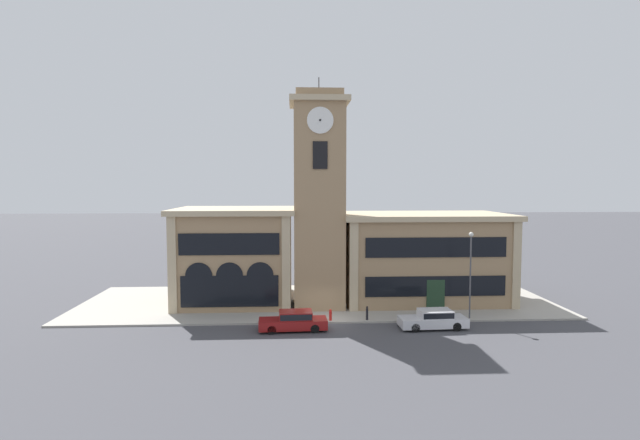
# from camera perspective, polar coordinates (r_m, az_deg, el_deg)

# --- Properties ---
(ground_plane) EXTENTS (300.00, 300.00, 0.00)m
(ground_plane) POSITION_cam_1_polar(r_m,az_deg,el_deg) (38.39, 0.26, -11.80)
(ground_plane) COLOR #424247
(sidewalk_kerb) EXTENTS (41.31, 13.91, 0.15)m
(sidewalk_kerb) POSITION_cam_1_polar(r_m,az_deg,el_deg) (45.10, -0.24, -9.30)
(sidewalk_kerb) COLOR #A39E93
(sidewalk_kerb) RESTS_ON ground_plane
(clock_tower) EXTENTS (4.91, 4.91, 19.42)m
(clock_tower) POSITION_cam_1_polar(r_m,az_deg,el_deg) (42.20, -0.13, 2.24)
(clock_tower) COLOR #9E7F5B
(clock_tower) RESTS_ON ground_plane
(town_hall_left_wing) EXTENTS (10.51, 9.46, 8.42)m
(town_hall_left_wing) POSITION_cam_1_polar(r_m,az_deg,el_deg) (45.11, -9.61, -3.97)
(town_hall_left_wing) COLOR #9E7F5B
(town_hall_left_wing) RESTS_ON ground_plane
(town_hall_right_wing) EXTENTS (14.95, 9.46, 7.91)m
(town_hall_right_wing) POSITION_cam_1_polar(r_m,az_deg,el_deg) (46.33, 11.61, -4.11)
(town_hall_right_wing) COLOR #9E7F5B
(town_hall_right_wing) RESTS_ON ground_plane
(parked_car_near) EXTENTS (4.96, 1.94, 1.42)m
(parked_car_near) POSITION_cam_1_polar(r_m,az_deg,el_deg) (36.64, -3.00, -11.39)
(parked_car_near) COLOR maroon
(parked_car_near) RESTS_ON ground_plane
(parked_car_mid) EXTENTS (4.97, 2.04, 1.38)m
(parked_car_mid) POSITION_cam_1_polar(r_m,az_deg,el_deg) (38.02, 12.85, -10.94)
(parked_car_mid) COLOR silver
(parked_car_mid) RESTS_ON ground_plane
(street_lamp) EXTENTS (0.36, 0.36, 6.71)m
(street_lamp) POSITION_cam_1_polar(r_m,az_deg,el_deg) (40.24, 16.83, -4.74)
(street_lamp) COLOR #4C4C51
(street_lamp) RESTS_ON sidewalk_kerb
(bollard) EXTENTS (0.18, 0.18, 1.06)m
(bollard) POSITION_cam_1_polar(r_m,az_deg,el_deg) (38.98, 5.40, -10.56)
(bollard) COLOR black
(bollard) RESTS_ON sidewalk_kerb
(fire_hydrant) EXTENTS (0.22, 0.22, 0.87)m
(fire_hydrant) POSITION_cam_1_polar(r_m,az_deg,el_deg) (38.72, 1.20, -10.80)
(fire_hydrant) COLOR red
(fire_hydrant) RESTS_ON sidewalk_kerb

